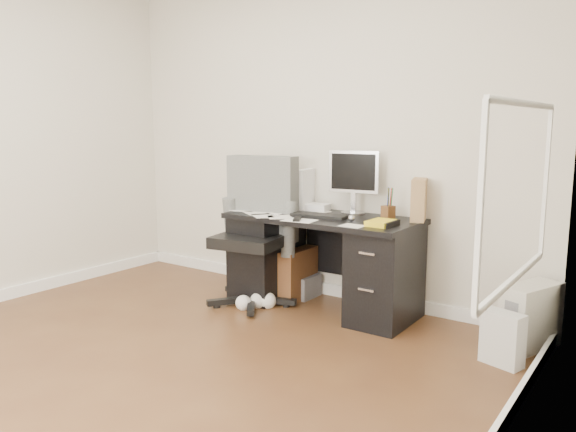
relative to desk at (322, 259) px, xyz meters
The scene contains 18 objects.
ground 1.73m from the desk, 100.29° to the right, with size 4.00×4.00×0.00m, color #4C2C18.
room_shell 2.07m from the desk, 99.37° to the right, with size 4.02×4.02×2.71m.
desk is the anchor object (origin of this frame).
loose_papers 0.41m from the desk, 165.47° to the right, with size 1.10×0.60×0.00m, color white, non-canonical shape.
lcd_monitor 0.66m from the desk, 53.48° to the left, with size 0.41×0.23×0.52m, color #ACACB0, non-canonical shape.
keyboard 0.37m from the desk, 81.84° to the right, with size 0.44×0.15×0.02m, color black.
computer_mouse 0.50m from the desk, 18.50° to the right, with size 0.05×0.05×0.05m, color #ACACB0.
travel_mug 0.77m from the desk, behind, with size 0.07×0.07×0.17m, color #152D96.
white_binder 0.65m from the desk, 142.45° to the left, with size 0.14×0.29×0.34m, color white.
magazine_file 0.89m from the desk, 19.46° to the left, with size 0.13×0.27×0.31m, color #9B7B4B.
pen_cup 0.69m from the desk, 19.66° to the left, with size 0.10×0.10×0.24m, color #533217, non-canonical shape.
yellow_book 0.69m from the desk, 12.34° to the right, with size 0.17×0.22×0.04m, color yellow.
paper_remote 0.46m from the desk, 96.68° to the right, with size 0.24×0.19×0.02m, color white, non-canonical shape.
office_chair 0.61m from the desk, 155.09° to the right, with size 0.68×0.68×1.21m, color #515351, non-canonical shape.
pc_tower 1.57m from the desk, ahead, with size 0.19×0.43×0.43m, color beige.
shopping_bag 1.52m from the desk, 11.33° to the right, with size 0.25×0.18×0.33m, color silver.
wicker_basket 0.48m from the desk, 169.05° to the left, with size 0.43×0.43×0.43m, color #4F2C17.
desk_printer 0.49m from the desk, 154.57° to the left, with size 0.32×0.27×0.19m, color slate.
Camera 1 is at (2.57, -2.07, 1.46)m, focal length 35.00 mm.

